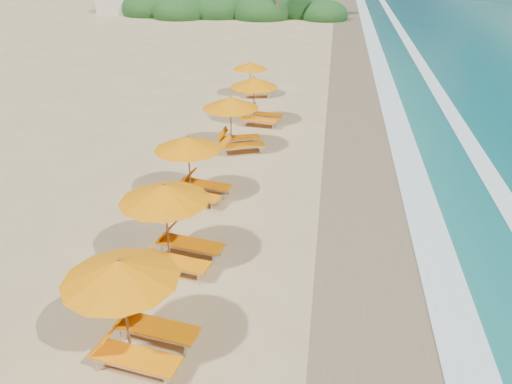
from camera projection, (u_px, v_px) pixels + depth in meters
ground at (256, 225)px, 16.81m from camera, size 160.00×160.00×0.00m
wet_sand at (381, 234)px, 16.30m from camera, size 4.00×160.00×0.01m
surf_foam at (471, 240)px, 15.94m from camera, size 4.00×160.00×0.01m
station_2 at (132, 303)px, 11.04m from camera, size 3.03×2.89×2.55m
station_3 at (173, 220)px, 14.26m from camera, size 3.06×2.92×2.54m
station_4 at (194, 164)px, 17.92m from camera, size 2.91×2.81×2.37m
station_5 at (235, 120)px, 21.99m from camera, size 3.15×3.09×2.45m
station_6 at (257, 98)px, 25.14m from camera, size 2.79×2.65×2.37m
station_7 at (253, 77)px, 29.54m from camera, size 2.50×2.40×2.03m
treeline at (227, 8)px, 57.89m from camera, size 25.80×8.80×9.74m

